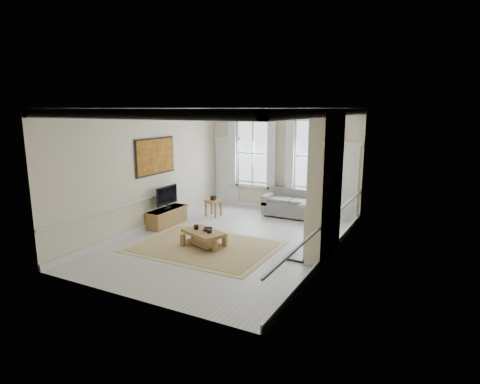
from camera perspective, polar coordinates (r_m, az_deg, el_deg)
The scene contains 23 objects.
floor at distance 10.49m, azimuth -1.56°, elevation -7.04°, with size 7.20×7.20×0.00m, color #B7B5AD.
ceiling at distance 9.92m, azimuth -1.68°, elevation 11.87°, with size 7.20×7.20×0.00m, color white.
back_wall at distance 13.29m, azimuth 6.02°, elevation 4.46°, with size 5.20×5.20×0.00m, color beige.
left_wall at distance 11.55m, azimuth -12.96°, elevation 3.11°, with size 7.20×7.20×0.00m, color beige.
right_wall at distance 9.10m, azimuth 12.81°, elevation 0.82°, with size 7.20×7.20×0.00m, color beige.
window_left at distance 13.64m, azimuth 1.84°, elevation 5.56°, with size 1.26×0.20×2.20m, color #B2BCC6, non-canonical shape.
window_right at distance 12.87m, azimuth 10.31°, elevation 4.99°, with size 1.26×0.20×2.20m, color #B2BCC6, non-canonical shape.
door_left at distance 14.21m, azimuth -1.80°, elevation 2.76°, with size 0.90×0.08×2.30m, color silver.
door_right at distance 12.73m, azimuth 14.49°, elevation 1.32°, with size 0.90×0.08×2.30m, color silver.
painting at distance 11.71m, azimuth -11.93°, elevation 5.00°, with size 0.05×1.66×1.06m, color #B8841F.
chimney_breast at distance 9.34m, azimuth 12.09°, elevation 1.12°, with size 0.35×1.70×3.38m, color beige.
hearth at distance 9.90m, azimuth 9.28°, elevation -8.22°, with size 0.55×1.50×0.05m, color black.
fireplace at distance 9.62m, azimuth 10.55°, elevation -4.43°, with size 0.21×1.45×1.33m.
mirror at distance 9.34m, azimuth 10.92°, elevation 3.35°, with size 0.06×1.26×1.06m, color gold.
sofa at distance 12.87m, azimuth 7.56°, elevation -1.90°, with size 1.81×0.88×0.85m.
side_table at distance 12.79m, azimuth -3.81°, elevation -1.63°, with size 0.55×0.55×0.53m.
rug at distance 10.13m, azimuth -5.16°, elevation -7.71°, with size 3.50×2.60×0.02m, color tan.
coffee_table at distance 10.03m, azimuth -5.19°, elevation -6.01°, with size 1.24×0.99×0.41m.
ceramic_pot_a at distance 10.16m, azimuth -6.24°, elevation -4.97°, with size 0.12×0.12×0.12m, color black.
ceramic_pot_b at distance 9.85m, azimuth -4.38°, elevation -5.58°, with size 0.12×0.12×0.09m, color black.
bowl at distance 10.05m, azimuth -4.65°, elevation -5.30°, with size 0.25×0.25×0.06m, color black.
tv_stand at distance 12.02m, azimuth -10.31°, elevation -3.50°, with size 0.45×1.40×0.50m, color brown.
tv at distance 11.86m, azimuth -10.34°, elevation -0.51°, with size 0.08×0.90×0.68m.
Camera 1 is at (4.86, -8.65, 3.40)m, focal length 30.00 mm.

